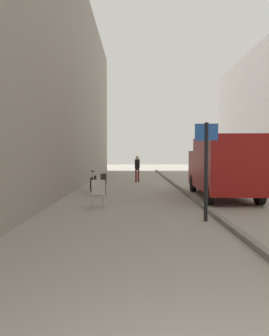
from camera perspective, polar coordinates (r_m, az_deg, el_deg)
ground_plane at (r=13.63m, az=3.14°, el=-4.96°), size 80.00×80.00×0.00m
building_facade_left at (r=14.71m, az=-17.47°, el=18.32°), size 2.67×40.00×11.61m
kerb_strip at (r=13.79m, az=9.73°, el=-4.65°), size 0.16×40.00×0.12m
pedestrian_main_foreground at (r=19.92m, az=0.68°, el=0.18°), size 0.31×0.25×1.66m
delivery_van at (r=13.40m, az=15.61°, el=0.45°), size 2.15×5.58×2.45m
street_sign_post at (r=8.52m, az=12.95°, el=0.91°), size 0.60×0.10×2.60m
bicycle_leaning at (r=15.42m, az=-7.24°, el=-2.68°), size 0.10×1.77×0.98m
cafe_chair_near_window at (r=13.72m, az=-5.81°, el=-2.62°), size 0.58×0.58×0.94m
cafe_chair_by_doorway at (r=10.45m, az=-6.38°, el=-4.25°), size 0.52×0.52×0.94m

